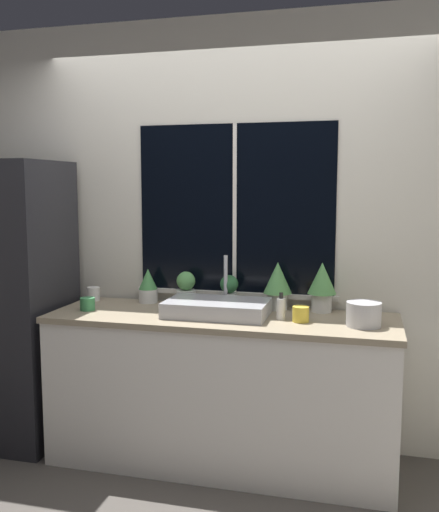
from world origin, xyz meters
name	(u,v)px	position (x,y,z in m)	size (l,w,h in m)	color
ground_plane	(207,487)	(0.00, 0.00, 0.00)	(14.00, 14.00, 0.00)	#4C4742
wall_back	(236,234)	(0.00, 0.69, 1.35)	(8.00, 0.09, 2.70)	silver
wall_left	(23,221)	(-2.08, 1.50, 1.35)	(0.06, 7.00, 2.70)	silver
counter	(221,389)	(0.00, 0.31, 0.45)	(2.04, 0.65, 0.90)	white
refrigerator	(7,302)	(-1.43, 0.30, 0.91)	(0.73, 0.63, 1.81)	#232328
sink	(217,308)	(-0.02, 0.30, 0.95)	(0.59, 0.41, 0.33)	#ADADB2
potted_plant_far_left	(148,286)	(-0.55, 0.55, 1.01)	(0.12, 0.12, 0.22)	white
potted_plant_left	(186,288)	(-0.29, 0.55, 1.01)	(0.12, 0.12, 0.21)	white
potted_plant_center	(229,290)	(-0.01, 0.55, 1.01)	(0.11, 0.11, 0.20)	white
potted_plant_right	(278,282)	(0.29, 0.55, 1.07)	(0.17, 0.17, 0.29)	white
potted_plant_far_right	(322,284)	(0.56, 0.55, 1.07)	(0.17, 0.17, 0.30)	white
soap_bottle	(281,308)	(0.35, 0.30, 0.97)	(0.05, 0.05, 0.15)	white
mug_green	(88,304)	(-0.82, 0.24, 0.94)	(0.09, 0.09, 0.08)	#38844C
mug_yellow	(301,314)	(0.47, 0.27, 0.94)	(0.09, 0.09, 0.09)	gold
mug_white	(93,294)	(-0.93, 0.52, 0.95)	(0.08, 0.08, 0.09)	white
kettle	(364,313)	(0.81, 0.25, 0.97)	(0.19, 0.19, 0.15)	#B2B2B7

